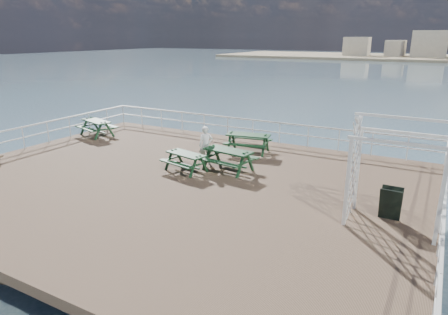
% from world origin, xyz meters
% --- Properties ---
extents(ground, '(18.00, 14.00, 0.30)m').
position_xyz_m(ground, '(0.00, 0.00, -0.15)').
color(ground, brown).
rests_on(ground, ground).
extents(railing, '(17.77, 13.76, 1.10)m').
position_xyz_m(railing, '(-0.07, 2.57, 0.87)').
color(railing, silver).
rests_on(railing, ground).
extents(picnic_table_a, '(2.31, 2.06, 0.94)m').
position_xyz_m(picnic_table_a, '(-7.80, 3.62, 0.60)').
color(picnic_table_a, '#13361B').
rests_on(picnic_table_a, ground).
extents(picnic_table_b, '(2.21, 1.90, 0.96)m').
position_xyz_m(picnic_table_b, '(0.77, 4.70, 0.61)').
color(picnic_table_b, '#13361B').
rests_on(picnic_table_b, ground).
extents(picnic_table_c, '(2.18, 1.85, 0.97)m').
position_xyz_m(picnic_table_c, '(1.21, 1.93, 0.62)').
color(picnic_table_c, '#13361B').
rests_on(picnic_table_c, ground).
extents(picnic_table_d, '(1.95, 1.70, 0.83)m').
position_xyz_m(picnic_table_d, '(-0.23, 1.05, 0.53)').
color(picnic_table_d, '#13361B').
rests_on(picnic_table_d, ground).
extents(trellis_arbor, '(2.56, 1.40, 3.15)m').
position_xyz_m(trellis_arbor, '(7.60, -0.11, 1.40)').
color(trellis_arbor, silver).
rests_on(trellis_arbor, ground).
extents(sandwich_board, '(0.61, 0.46, 0.99)m').
position_xyz_m(sandwich_board, '(7.51, 0.29, 0.48)').
color(sandwich_board, black).
rests_on(sandwich_board, ground).
extents(person, '(0.70, 0.63, 1.60)m').
position_xyz_m(person, '(-0.01, 2.23, 0.80)').
color(person, white).
rests_on(person, ground).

